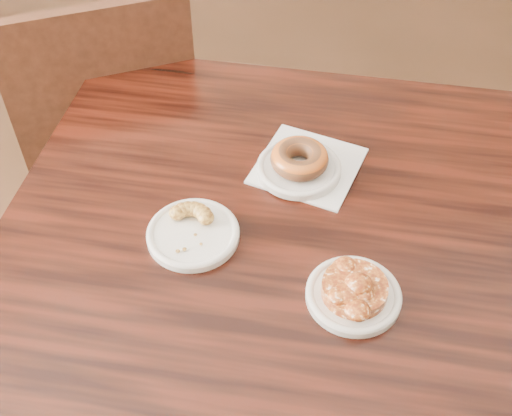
{
  "coord_description": "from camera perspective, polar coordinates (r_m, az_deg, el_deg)",
  "views": [
    {
      "loc": [
        -0.41,
        -0.67,
        1.53
      ],
      "look_at": [
        -0.32,
        0.02,
        0.8
      ],
      "focal_mm": 45.0,
      "sensor_mm": 36.0,
      "label": 1
    }
  ],
  "objects": [
    {
      "name": "napkin",
      "position": [
        1.15,
        4.63,
        3.77
      ],
      "size": [
        0.24,
        0.24,
        0.0
      ],
      "primitive_type": "cube",
      "rotation": [
        0.0,
        0.0,
        -0.55
      ],
      "color": "white",
      "rests_on": "cafe_table"
    },
    {
      "name": "cafe_table",
      "position": [
        1.35,
        1.61,
        -12.72
      ],
      "size": [
        1.15,
        1.15,
        0.75
      ],
      "primitive_type": "cube",
      "rotation": [
        0.0,
        0.0,
        -0.31
      ],
      "color": "black",
      "rests_on": "floor"
    },
    {
      "name": "plate_donut",
      "position": [
        1.13,
        3.83,
        3.52
      ],
      "size": [
        0.15,
        0.15,
        0.01
      ],
      "primitive_type": "cylinder",
      "color": "silver",
      "rests_on": "napkin"
    },
    {
      "name": "apple_fritter",
      "position": [
        0.95,
        8.79,
        -6.92
      ],
      "size": [
        0.13,
        0.13,
        0.03
      ],
      "primitive_type": null,
      "color": "#4F1908",
      "rests_on": "plate_fritter"
    },
    {
      "name": "plate_fritter",
      "position": [
        0.97,
        8.64,
        -7.7
      ],
      "size": [
        0.14,
        0.14,
        0.01
      ],
      "primitive_type": "cylinder",
      "color": "silver",
      "rests_on": "cafe_table"
    },
    {
      "name": "cruller_fragment",
      "position": [
        1.02,
        -5.69,
        -1.67
      ],
      "size": [
        0.09,
        0.09,
        0.02
      ],
      "primitive_type": null,
      "color": "#5B3712",
      "rests_on": "plate_cruller"
    },
    {
      "name": "plate_cruller",
      "position": [
        1.03,
        -5.61,
        -2.35
      ],
      "size": [
        0.15,
        0.15,
        0.01
      ],
      "primitive_type": "cylinder",
      "color": "white",
      "rests_on": "cafe_table"
    },
    {
      "name": "chair_far",
      "position": [
        1.73,
        -12.94,
        6.73
      ],
      "size": [
        0.52,
        0.52,
        0.9
      ],
      "primitive_type": null,
      "rotation": [
        0.0,
        0.0,
        3.34
      ],
      "color": "black",
      "rests_on": "floor"
    },
    {
      "name": "glazed_donut",
      "position": [
        1.11,
        3.89,
        4.41
      ],
      "size": [
        0.1,
        0.1,
        0.04
      ],
      "primitive_type": "torus",
      "color": "#913815",
      "rests_on": "plate_donut"
    }
  ]
}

